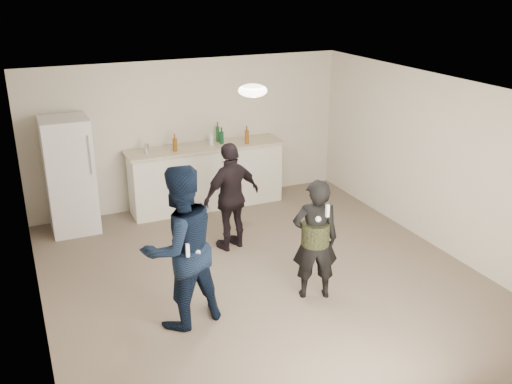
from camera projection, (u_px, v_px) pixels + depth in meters
name	position (u px, v px, depth m)	size (l,w,h in m)	color
floor	(262.00, 277.00, 7.61)	(6.00, 6.00, 0.00)	#6B5B4C
ceiling	(263.00, 91.00, 6.72)	(6.00, 6.00, 0.00)	silver
wall_back	(190.00, 133.00, 9.73)	(6.00, 6.00, 0.00)	beige
wall_front	(416.00, 309.00, 4.60)	(6.00, 6.00, 0.00)	beige
wall_left	(30.00, 226.00, 6.12)	(6.00, 6.00, 0.00)	beige
wall_right	(436.00, 163.00, 8.21)	(6.00, 6.00, 0.00)	beige
counter	(207.00, 178.00, 9.77)	(2.60, 0.56, 1.05)	silver
counter_top	(206.00, 147.00, 9.57)	(2.68, 0.64, 0.04)	beige
fridge	(70.00, 176.00, 8.73)	(0.70, 0.70, 1.80)	white
fridge_handle	(90.00, 155.00, 8.38)	(0.02, 0.02, 0.60)	silver
ceiling_dome	(253.00, 91.00, 6.99)	(0.36, 0.36, 0.16)	white
shaker	(146.00, 148.00, 9.14)	(0.08, 0.08, 0.17)	silver
man	(180.00, 248.00, 6.31)	(0.93, 0.72, 1.91)	#0F2242
woman	(315.00, 240.00, 6.91)	(0.56, 0.37, 1.55)	black
camo_shorts	(315.00, 234.00, 6.89)	(0.34, 0.34, 0.28)	#313B1A
spectator	(232.00, 197.00, 8.18)	(0.94, 0.39, 1.60)	black
remote_man	(188.00, 250.00, 6.03)	(0.04, 0.04, 0.15)	white
nunchuk_man	(198.00, 253.00, 6.13)	(0.07, 0.07, 0.07)	white
remote_woman	(327.00, 211.00, 6.53)	(0.04, 0.04, 0.15)	white
nunchuk_woman	(318.00, 219.00, 6.55)	(0.07, 0.07, 0.07)	white
bottle_cluster	(214.00, 139.00, 9.58)	(1.32, 0.38, 0.26)	white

